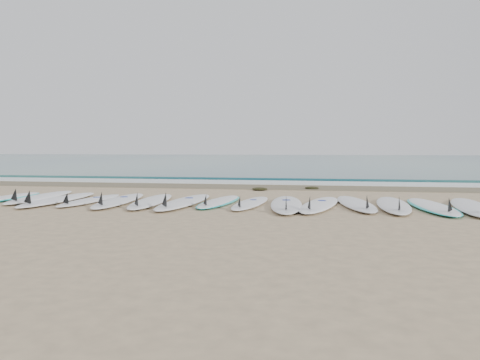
# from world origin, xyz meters

# --- Properties ---
(ground) EXTENTS (120.00, 120.00, 0.00)m
(ground) POSITION_xyz_m (0.00, 0.00, 0.00)
(ground) COLOR tan
(ocean) EXTENTS (120.00, 55.00, 0.03)m
(ocean) POSITION_xyz_m (0.00, 32.50, 0.01)
(ocean) COLOR #23575B
(ocean) RESTS_ON ground
(wet_sand_band) EXTENTS (120.00, 1.80, 0.01)m
(wet_sand_band) POSITION_xyz_m (0.00, 4.10, 0.01)
(wet_sand_band) COLOR brown
(wet_sand_band) RESTS_ON ground
(foam_band) EXTENTS (120.00, 1.40, 0.04)m
(foam_band) POSITION_xyz_m (0.00, 5.50, 0.02)
(foam_band) COLOR silver
(foam_band) RESTS_ON ground
(wave_crest) EXTENTS (120.00, 1.00, 0.10)m
(wave_crest) POSITION_xyz_m (0.00, 7.00, 0.05)
(wave_crest) COLOR #23575B
(wave_crest) RESTS_ON ground
(surfboard_0) EXTENTS (0.68, 2.43, 0.31)m
(surfboard_0) POSITION_xyz_m (-4.65, -0.08, 0.05)
(surfboard_0) COLOR white
(surfboard_0) RESTS_ON ground
(surfboard_1) EXTENTS (0.82, 2.80, 0.35)m
(surfboard_1) POSITION_xyz_m (-3.97, 0.11, 0.06)
(surfboard_1) COLOR white
(surfboard_1) RESTS_ON ground
(surfboard_2) EXTENTS (0.60, 2.82, 0.36)m
(surfboard_2) POSITION_xyz_m (-3.32, -0.27, 0.06)
(surfboard_2) COLOR white
(surfboard_2) RESTS_ON ground
(surfboard_3) EXTENTS (0.60, 2.36, 0.30)m
(surfboard_3) POSITION_xyz_m (-2.65, -0.21, 0.05)
(surfboard_3) COLOR white
(surfboard_3) RESTS_ON ground
(surfboard_4) EXTENTS (0.83, 2.79, 0.35)m
(surfboard_4) POSITION_xyz_m (-2.01, -0.22, 0.06)
(surfboard_4) COLOR white
(surfboard_4) RESTS_ON ground
(surfboard_5) EXTENTS (0.82, 2.75, 0.35)m
(surfboard_5) POSITION_xyz_m (-1.34, -0.22, 0.06)
(surfboard_5) COLOR white
(surfboard_5) RESTS_ON ground
(surfboard_6) EXTENTS (0.71, 2.88, 0.37)m
(surfboard_6) POSITION_xyz_m (-0.65, -0.24, 0.06)
(surfboard_6) COLOR white
(surfboard_6) RESTS_ON ground
(surfboard_7) EXTENTS (0.76, 2.38, 0.30)m
(surfboard_7) POSITION_xyz_m (-0.00, 0.05, 0.04)
(surfboard_7) COLOR white
(surfboard_7) RESTS_ON ground
(surfboard_8) EXTENTS (0.68, 2.36, 0.30)m
(surfboard_8) POSITION_xyz_m (0.65, -0.12, 0.05)
(surfboard_8) COLOR white
(surfboard_8) RESTS_ON ground
(surfboard_9) EXTENTS (0.78, 2.86, 0.36)m
(surfboard_9) POSITION_xyz_m (1.37, -0.27, 0.06)
(surfboard_9) COLOR silver
(surfboard_9) RESTS_ON ground
(surfboard_10) EXTENTS (1.01, 2.77, 0.35)m
(surfboard_10) POSITION_xyz_m (1.97, -0.19, 0.06)
(surfboard_10) COLOR white
(surfboard_10) RESTS_ON ground
(surfboard_11) EXTENTS (0.88, 2.74, 0.34)m
(surfboard_11) POSITION_xyz_m (2.67, 0.07, 0.06)
(surfboard_11) COLOR white
(surfboard_11) RESTS_ON ground
(surfboard_12) EXTENTS (0.72, 2.80, 0.35)m
(surfboard_12) POSITION_xyz_m (3.34, -0.03, 0.06)
(surfboard_12) COLOR silver
(surfboard_12) RESTS_ON ground
(surfboard_13) EXTENTS (0.78, 2.69, 0.34)m
(surfboard_13) POSITION_xyz_m (4.02, -0.07, 0.05)
(surfboard_13) COLOR white
(surfboard_13) RESTS_ON ground
(surfboard_14) EXTENTS (0.99, 2.93, 0.37)m
(surfboard_14) POSITION_xyz_m (4.68, -0.09, 0.06)
(surfboard_14) COLOR white
(surfboard_14) RESTS_ON ground
(seaweed_near) EXTENTS (0.41, 0.32, 0.08)m
(seaweed_near) POSITION_xyz_m (0.44, 3.02, 0.04)
(seaweed_near) COLOR black
(seaweed_near) RESTS_ON ground
(seaweed_far) EXTENTS (0.38, 0.29, 0.07)m
(seaweed_far) POSITION_xyz_m (1.77, 3.61, 0.04)
(seaweed_far) COLOR black
(seaweed_far) RESTS_ON ground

